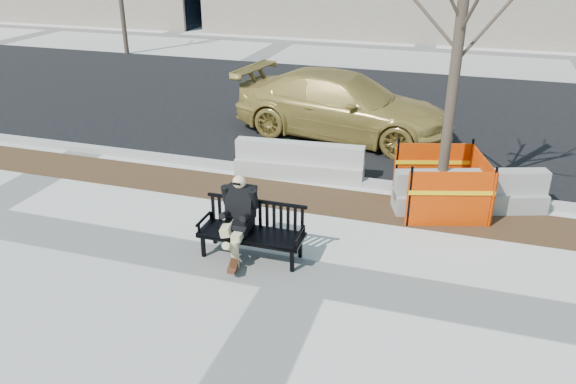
{
  "coord_description": "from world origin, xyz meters",
  "views": [
    {
      "loc": [
        1.98,
        -6.87,
        4.63
      ],
      "look_at": [
        -0.49,
        0.89,
        0.9
      ],
      "focal_mm": 35.61,
      "sensor_mm": 36.0,
      "label": 1
    }
  ],
  "objects_px": {
    "jersey_barrier_left": "(299,177)",
    "jersey_barrier_right": "(467,210)",
    "seated_man": "(240,253)",
    "sedan": "(342,136)",
    "bench": "(252,256)",
    "tree_fence": "(438,209)"
  },
  "relations": [
    {
      "from": "seated_man",
      "to": "jersey_barrier_left",
      "type": "height_order",
      "value": "seated_man"
    },
    {
      "from": "seated_man",
      "to": "jersey_barrier_right",
      "type": "relative_size",
      "value": 0.48
    },
    {
      "from": "seated_man",
      "to": "jersey_barrier_right",
      "type": "height_order",
      "value": "seated_man"
    },
    {
      "from": "tree_fence",
      "to": "jersey_barrier_left",
      "type": "bearing_deg",
      "value": 167.1
    },
    {
      "from": "tree_fence",
      "to": "sedan",
      "type": "bearing_deg",
      "value": 126.68
    },
    {
      "from": "seated_man",
      "to": "jersey_barrier_right",
      "type": "bearing_deg",
      "value": 38.14
    },
    {
      "from": "tree_fence",
      "to": "jersey_barrier_left",
      "type": "xyz_separation_m",
      "value": [
        -2.86,
        0.65,
        0.0
      ]
    },
    {
      "from": "jersey_barrier_right",
      "to": "bench",
      "type": "bearing_deg",
      "value": -158.35
    },
    {
      "from": "sedan",
      "to": "jersey_barrier_right",
      "type": "distance_m",
      "value": 4.6
    },
    {
      "from": "tree_fence",
      "to": "sedan",
      "type": "relative_size",
      "value": 1.04
    },
    {
      "from": "jersey_barrier_left",
      "to": "jersey_barrier_right",
      "type": "height_order",
      "value": "jersey_barrier_right"
    },
    {
      "from": "bench",
      "to": "sedan",
      "type": "height_order",
      "value": "sedan"
    },
    {
      "from": "jersey_barrier_left",
      "to": "jersey_barrier_right",
      "type": "distance_m",
      "value": 3.41
    },
    {
      "from": "jersey_barrier_left",
      "to": "bench",
      "type": "bearing_deg",
      "value": -91.06
    },
    {
      "from": "seated_man",
      "to": "jersey_barrier_right",
      "type": "distance_m",
      "value": 4.31
    },
    {
      "from": "seated_man",
      "to": "jersey_barrier_left",
      "type": "xyz_separation_m",
      "value": [
        0.02,
        3.22,
        0.0
      ]
    },
    {
      "from": "bench",
      "to": "jersey_barrier_right",
      "type": "height_order",
      "value": "bench"
    },
    {
      "from": "seated_man",
      "to": "sedan",
      "type": "height_order",
      "value": "sedan"
    },
    {
      "from": "sedan",
      "to": "jersey_barrier_left",
      "type": "xyz_separation_m",
      "value": [
        -0.26,
        -2.83,
        0.0
      ]
    },
    {
      "from": "seated_man",
      "to": "tree_fence",
      "type": "distance_m",
      "value": 3.86
    },
    {
      "from": "tree_fence",
      "to": "seated_man",
      "type": "bearing_deg",
      "value": -138.2
    },
    {
      "from": "seated_man",
      "to": "bench",
      "type": "bearing_deg",
      "value": -11.32
    }
  ]
}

